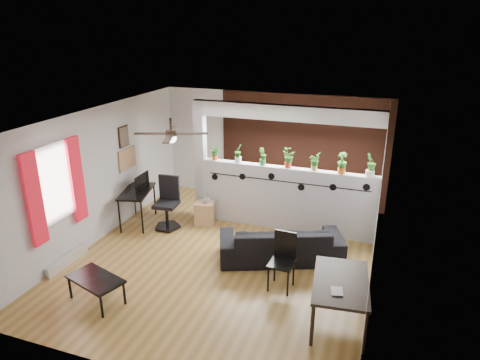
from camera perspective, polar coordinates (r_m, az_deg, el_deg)
The scene contains 28 objects.
room_shell at distance 7.50m, azimuth -2.25°, elevation -1.48°, with size 6.30×7.10×2.90m.
partition_wall at distance 8.85m, azimuth 6.22°, elevation -2.49°, with size 3.60×0.18×1.35m, color #BCBCC1.
ceiling_header at distance 8.34m, azimuth 6.68°, elevation 8.84°, with size 3.60×0.18×0.30m, color white.
pier_column at distance 9.22m, azimuth -5.26°, elevation 2.61°, with size 0.22×0.20×2.60m, color #BCBCC1.
brick_panel at distance 10.01m, azimuth 8.32°, elevation 3.89°, with size 3.90×0.05×2.60m, color #9C472D.
vine_decal at distance 8.62m, azimuth 6.17°, elevation -0.24°, with size 3.31×0.01×0.30m.
window_assembly at distance 7.80m, azimuth -23.45°, elevation -0.70°, with size 0.09×1.30×1.55m.
baseboard_heater at distance 8.36m, azimuth -22.01°, elevation -9.84°, with size 0.08×1.00×0.18m, color beige.
corkboard at distance 9.45m, azimuth -14.79°, elevation 2.76°, with size 0.03×0.60×0.45m, color #A3764F.
framed_art at distance 9.28m, azimuth -15.25°, elevation 5.62°, with size 0.03×0.34×0.44m.
ceiling_fan at distance 7.26m, azimuth -9.15°, elevation 5.95°, with size 1.19×1.19×0.43m.
potted_plant_0 at distance 9.02m, azimuth -3.40°, elevation 3.87°, with size 0.19×0.21×0.36m.
potted_plant_1 at distance 8.83m, azimuth -0.24°, elevation 3.67°, with size 0.20×0.23×0.39m.
potted_plant_2 at distance 8.68m, azimuth 3.05°, elevation 3.24°, with size 0.20×0.18×0.36m.
potted_plant_3 at distance 8.55m, azimuth 6.44°, elevation 2.97°, with size 0.20×0.17×0.39m.
potted_plant_4 at distance 8.46m, azimuth 9.91°, elevation 2.51°, with size 0.16×0.19×0.36m.
potted_plant_5 at distance 8.39m, azimuth 13.46°, elevation 2.29°, with size 0.22×0.18×0.41m.
potted_plant_6 at distance 8.36m, azimuth 17.05°, elevation 2.01°, with size 0.30×0.30×0.45m.
sofa at distance 7.90m, azimuth 5.47°, elevation -8.34°, with size 2.11×0.83×0.62m, color black.
cube_shelf at distance 9.22m, azimuth -4.69°, elevation -4.39°, with size 0.40×0.36×0.49m, color tan.
cup at distance 9.08m, azimuth -4.46°, elevation -2.72°, with size 0.13×0.13×0.11m, color gray.
computer_desk at distance 9.29m, azimuth -13.61°, elevation -1.78°, with size 0.80×1.15×0.76m.
monitor at distance 9.35m, azimuth -13.20°, elevation -0.54°, with size 0.05×0.31×0.18m, color black.
office_chair at distance 9.06m, azimuth -9.63°, elevation -3.44°, with size 0.57×0.57×1.09m.
dining_table at distance 6.33m, azimuth 13.28°, elevation -13.50°, with size 0.89×1.32×0.68m.
book at distance 6.05m, azimuth 12.03°, elevation -14.24°, with size 0.16×0.21×0.02m, color gray.
folding_chair at distance 7.00m, azimuth 5.81°, elevation -9.95°, with size 0.41×0.41×0.96m.
coffee_table at distance 7.07m, azimuth -18.71°, elevation -12.57°, with size 0.99×0.73×0.41m.
Camera 1 is at (2.59, -6.48, 4.06)m, focal length 32.00 mm.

